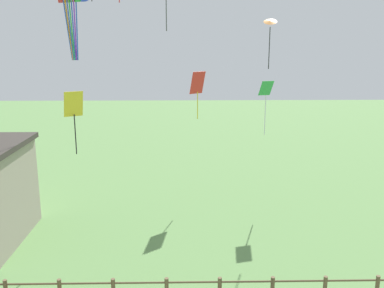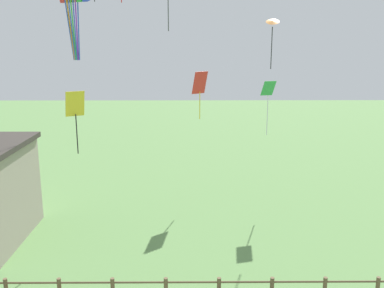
{
  "view_description": "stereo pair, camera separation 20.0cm",
  "coord_description": "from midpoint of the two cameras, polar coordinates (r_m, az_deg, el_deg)",
  "views": [
    {
      "loc": [
        -0.31,
        -7.63,
        8.85
      ],
      "look_at": [
        0.0,
        7.45,
        5.28
      ],
      "focal_mm": 40.0,
      "sensor_mm": 36.0,
      "label": 1
    },
    {
      "loc": [
        -0.11,
        -7.63,
        8.85
      ],
      "look_at": [
        0.0,
        7.45,
        5.28
      ],
      "focal_mm": 40.0,
      "sensor_mm": 36.0,
      "label": 2
    }
  ],
  "objects": [
    {
      "name": "kite_green_diamond",
      "position": [
        24.51,
        10.34,
        6.3
      ],
      "size": [
        0.82,
        0.7,
        3.09
      ],
      "color": "green"
    },
    {
      "name": "kite_yellow_diamond",
      "position": [
        19.8,
        -15.01,
        4.46
      ],
      "size": [
        0.88,
        0.67,
        2.86
      ],
      "color": "yellow"
    },
    {
      "name": "kite_orange_delta",
      "position": [
        23.91,
        10.92,
        15.22
      ],
      "size": [
        0.82,
        0.78,
        2.68
      ],
      "color": "orange"
    },
    {
      "name": "kite_red_diamond",
      "position": [
        25.41,
        1.28,
        7.77
      ],
      "size": [
        0.97,
        0.89,
        2.82
      ],
      "color": "red"
    }
  ]
}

